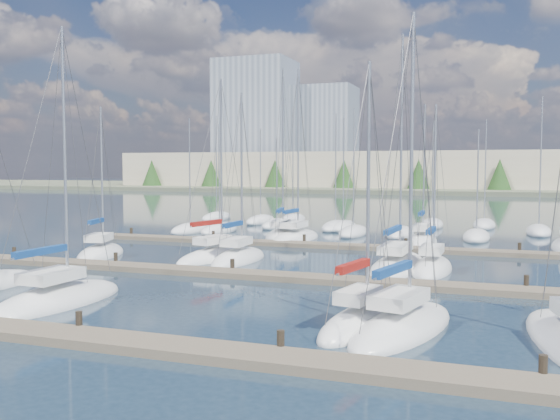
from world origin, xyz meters
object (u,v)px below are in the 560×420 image
(sailboat_o, at_px, (295,238))
(sailboat_i, at_px, (216,256))
(sailboat_l, at_px, (432,268))
(sailboat_e, at_px, (403,327))
(sailboat_j, at_px, (239,258))
(sailboat_n, at_px, (282,236))
(sailboat_d, at_px, (361,323))
(sailboat_h, at_px, (101,254))
(sailboat_k, at_px, (397,266))
(sailboat_p, at_px, (422,241))
(sailboat_c, at_px, (58,299))

(sailboat_o, bearing_deg, sailboat_i, -94.97)
(sailboat_l, relative_size, sailboat_e, 0.84)
(sailboat_j, xyz_separation_m, sailboat_e, (12.86, -14.02, -0.00))
(sailboat_i, bearing_deg, sailboat_o, 95.57)
(sailboat_i, relative_size, sailboat_n, 0.83)
(sailboat_o, distance_m, sailboat_n, 1.67)
(sailboat_d, bearing_deg, sailboat_l, 96.80)
(sailboat_h, xyz_separation_m, sailboat_k, (20.33, 1.45, 0.00))
(sailboat_p, xyz_separation_m, sailboat_l, (2.21, -13.47, -0.01))
(sailboat_o, relative_size, sailboat_p, 1.27)
(sailboat_n, xyz_separation_m, sailboat_e, (14.62, -27.52, -0.01))
(sailboat_o, xyz_separation_m, sailboat_i, (-1.53, -12.37, 0.01))
(sailboat_o, bearing_deg, sailboat_c, -92.99)
(sailboat_d, bearing_deg, sailboat_p, 103.61)
(sailboat_o, distance_m, sailboat_l, 17.77)
(sailboat_h, bearing_deg, sailboat_p, 20.31)
(sailboat_n, distance_m, sailboat_j, 13.61)
(sailboat_d, xyz_separation_m, sailboat_n, (-13.03, 27.50, 0.00))
(sailboat_c, relative_size, sailboat_i, 1.04)
(sailboat_h, bearing_deg, sailboat_i, -5.93)
(sailboat_c, bearing_deg, sailboat_n, 90.36)
(sailboat_i, distance_m, sailboat_k, 12.16)
(sailboat_d, bearing_deg, sailboat_n, 126.83)
(sailboat_c, distance_m, sailboat_j, 14.67)
(sailboat_l, bearing_deg, sailboat_n, 137.84)
(sailboat_i, height_order, sailboat_j, sailboat_i)
(sailboat_k, height_order, sailboat_n, sailboat_n)
(sailboat_k, bearing_deg, sailboat_d, -83.83)
(sailboat_j, bearing_deg, sailboat_k, 2.05)
(sailboat_p, xyz_separation_m, sailboat_e, (2.63, -27.81, -0.00))
(sailboat_h, xyz_separation_m, sailboat_n, (8.22, 14.60, 0.01))
(sailboat_c, height_order, sailboat_j, sailboat_c)
(sailboat_d, relative_size, sailboat_n, 0.71)
(sailboat_o, xyz_separation_m, sailboat_l, (12.72, -12.41, -0.01))
(sailboat_c, height_order, sailboat_k, sailboat_k)
(sailboat_o, xyz_separation_m, sailboat_k, (10.63, -12.38, -0.00))
(sailboat_i, height_order, sailboat_k, sailboat_k)
(sailboat_k, relative_size, sailboat_l, 1.40)
(sailboat_o, distance_m, sailboat_d, 29.12)
(sailboat_c, distance_m, sailboat_n, 27.94)
(sailboat_p, bearing_deg, sailboat_e, -85.87)
(sailboat_c, bearing_deg, sailboat_e, 3.75)
(sailboat_k, bearing_deg, sailboat_c, -128.96)
(sailboat_j, bearing_deg, sailboat_p, 53.51)
(sailboat_i, bearing_deg, sailboat_n, 102.41)
(sailboat_o, relative_size, sailboat_h, 1.37)
(sailboat_e, bearing_deg, sailboat_j, 145.54)
(sailboat_h, relative_size, sailboat_e, 0.87)
(sailboat_o, bearing_deg, sailboat_h, -122.95)
(sailboat_e, bearing_deg, sailboat_o, 129.17)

